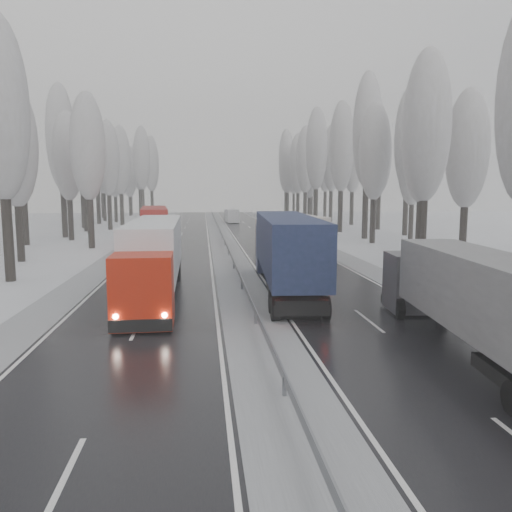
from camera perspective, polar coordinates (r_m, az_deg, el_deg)
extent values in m
plane|color=silver|center=(11.67, 6.71, -23.44)|extent=(260.00, 260.00, 0.00)
cube|color=black|center=(40.90, 4.64, -0.94)|extent=(7.50, 200.00, 0.03)
cube|color=black|center=(40.31, -10.20, -1.16)|extent=(7.50, 200.00, 0.03)
cube|color=#9EA2A6|center=(40.26, -2.72, -1.05)|extent=(3.00, 200.00, 0.04)
cube|color=#9EA2A6|center=(42.09, 11.28, -0.81)|extent=(2.40, 200.00, 0.04)
cube|color=#9EA2A6|center=(40.97, -17.12, -1.23)|extent=(2.40, 200.00, 0.04)
cube|color=slate|center=(40.18, -2.73, -0.23)|extent=(0.06, 200.00, 0.32)
cube|color=slate|center=(38.25, -2.55, -1.08)|extent=(0.12, 0.12, 0.60)
cube|color=slate|center=(70.02, -4.16, 2.80)|extent=(0.12, 0.12, 0.60)
cylinder|color=black|center=(40.56, 18.45, 2.60)|extent=(0.68, 0.68, 5.62)
ellipsoid|color=gray|center=(40.73, 18.93, 13.93)|extent=(3.60, 3.60, 11.48)
cylinder|color=black|center=(46.62, 22.58, 2.58)|extent=(0.64, 0.64, 4.94)
ellipsoid|color=gray|center=(46.62, 23.03, 11.25)|extent=(3.60, 3.60, 10.09)
cylinder|color=black|center=(49.36, 18.14, 3.25)|extent=(0.66, 0.66, 5.32)
ellipsoid|color=gray|center=(49.43, 18.50, 12.07)|extent=(3.60, 3.60, 10.88)
cylinder|color=black|center=(53.88, 18.59, 4.08)|extent=(0.72, 0.72, 6.31)
ellipsoid|color=gray|center=(54.16, 19.00, 13.64)|extent=(3.60, 3.60, 12.90)
cylinder|color=black|center=(58.72, 13.19, 4.06)|extent=(0.67, 0.67, 5.38)
ellipsoid|color=gray|center=(58.79, 13.42, 11.55)|extent=(3.60, 3.60, 10.98)
cylinder|color=black|center=(64.74, 17.29, 3.88)|extent=(0.62, 0.62, 4.59)
ellipsoid|color=gray|center=(64.70, 17.52, 9.68)|extent=(3.60, 3.60, 9.39)
cylinder|color=black|center=(64.09, 12.36, 5.06)|extent=(0.76, 0.76, 6.95)
ellipsoid|color=gray|center=(64.47, 12.62, 13.90)|extent=(3.60, 3.60, 14.19)
cylinder|color=black|center=(70.27, 16.71, 4.97)|extent=(0.74, 0.74, 6.59)
ellipsoid|color=gray|center=(70.54, 17.00, 12.63)|extent=(3.60, 3.60, 13.46)
cylinder|color=black|center=(73.80, 9.60, 5.20)|extent=(0.72, 0.72, 6.37)
ellipsoid|color=gray|center=(74.01, 9.76, 12.25)|extent=(3.60, 3.60, 13.01)
cylinder|color=black|center=(79.79, 13.79, 5.11)|extent=(0.70, 0.70, 5.97)
ellipsoid|color=gray|center=(79.93, 13.98, 11.23)|extent=(3.60, 3.60, 12.20)
cylinder|color=black|center=(83.84, 6.82, 5.61)|extent=(0.74, 0.74, 6.65)
ellipsoid|color=gray|center=(84.08, 6.92, 12.09)|extent=(3.60, 3.60, 13.59)
cylinder|color=black|center=(89.61, 10.87, 5.48)|extent=(0.71, 0.71, 6.14)
ellipsoid|color=gray|center=(89.75, 11.01, 11.08)|extent=(3.60, 3.60, 12.54)
cylinder|color=black|center=(93.42, 5.62, 5.63)|extent=(0.71, 0.71, 6.05)
ellipsoid|color=gray|center=(93.55, 5.69, 10.93)|extent=(3.60, 3.60, 12.37)
cylinder|color=black|center=(98.66, 8.53, 5.75)|extent=(0.72, 0.72, 6.30)
ellipsoid|color=gray|center=(98.81, 8.64, 10.97)|extent=(3.60, 3.60, 12.87)
cylinder|color=black|center=(100.80, 4.79, 5.72)|extent=(0.70, 0.70, 5.88)
ellipsoid|color=gray|center=(100.90, 4.85, 10.49)|extent=(3.60, 3.60, 12.00)
cylinder|color=black|center=(105.36, 6.06, 5.50)|extent=(0.64, 0.64, 4.86)
ellipsoid|color=gray|center=(105.35, 6.12, 9.28)|extent=(3.60, 3.60, 9.92)
cylinder|color=black|center=(107.63, 3.61, 5.87)|extent=(0.70, 0.70, 5.98)
ellipsoid|color=gray|center=(107.73, 3.65, 10.41)|extent=(3.60, 3.60, 12.21)
cylinder|color=black|center=(113.42, 7.88, 5.95)|extent=(0.71, 0.71, 6.19)
ellipsoid|color=gray|center=(113.54, 7.97, 10.41)|extent=(3.60, 3.60, 12.64)
cylinder|color=black|center=(117.54, 3.43, 6.22)|extent=(0.75, 0.75, 6.86)
ellipsoid|color=gray|center=(117.73, 3.47, 10.99)|extent=(3.60, 3.60, 14.01)
cylinder|color=black|center=(122.81, 6.35, 5.93)|extent=(0.68, 0.68, 5.55)
ellipsoid|color=gray|center=(122.86, 6.41, 9.63)|extent=(3.60, 3.60, 11.33)
cylinder|color=black|center=(128.25, 3.40, 6.15)|extent=(0.71, 0.71, 6.09)
ellipsoid|color=gray|center=(128.34, 3.43, 10.04)|extent=(3.60, 3.60, 12.45)
cylinder|color=black|center=(132.68, 4.32, 6.06)|extent=(0.67, 0.67, 5.49)
ellipsoid|color=gray|center=(132.72, 4.36, 9.44)|extent=(3.60, 3.60, 11.21)
cylinder|color=black|center=(36.77, -26.47, 1.91)|extent=(0.69, 0.69, 5.83)
ellipsoid|color=gray|center=(37.01, -27.25, 14.85)|extent=(3.60, 3.60, 11.92)
cylinder|color=black|center=(46.72, -25.38, 2.50)|extent=(0.65, 0.65, 5.03)
ellipsoid|color=gray|center=(46.74, -25.88, 11.30)|extent=(3.60, 3.60, 10.28)
cylinder|color=black|center=(54.83, -18.35, 3.68)|extent=(0.67, 0.67, 5.44)
ellipsoid|color=gray|center=(54.92, -18.69, 11.79)|extent=(3.60, 3.60, 11.11)
cylinder|color=black|center=(60.80, -24.87, 3.84)|extent=(0.69, 0.69, 5.72)
ellipsoid|color=gray|center=(60.92, -25.30, 11.53)|extent=(3.60, 3.60, 11.69)
cylinder|color=black|center=(64.56, -20.42, 4.02)|extent=(0.66, 0.66, 5.23)
ellipsoid|color=gray|center=(64.60, -20.72, 10.64)|extent=(3.60, 3.60, 10.68)
cylinder|color=black|center=(68.85, -21.07, 4.75)|extent=(0.74, 0.74, 6.60)
ellipsoid|color=gray|center=(69.13, -21.45, 12.58)|extent=(3.60, 3.60, 13.49)
cylinder|color=black|center=(73.90, -18.50, 4.45)|extent=(0.65, 0.65, 5.16)
ellipsoid|color=gray|center=(73.93, -18.74, 10.17)|extent=(3.60, 3.60, 10.54)
cylinder|color=black|center=(78.09, -18.88, 4.81)|extent=(0.69, 0.69, 5.79)
ellipsoid|color=gray|center=(78.20, -19.14, 10.88)|extent=(3.60, 3.60, 11.84)
cylinder|color=black|center=(80.21, -16.37, 4.92)|extent=(0.68, 0.68, 5.64)
ellipsoid|color=gray|center=(80.30, -16.59, 10.67)|extent=(3.60, 3.60, 11.53)
cylinder|color=black|center=(85.08, -19.13, 5.25)|extent=(0.73, 0.73, 6.56)
ellipsoid|color=gray|center=(85.30, -19.40, 11.54)|extent=(3.60, 3.60, 13.40)
cylinder|color=black|center=(90.09, -15.08, 5.26)|extent=(0.69, 0.69, 5.79)
ellipsoid|color=gray|center=(90.19, -15.26, 10.52)|extent=(3.60, 3.60, 11.84)
cylinder|color=black|center=(94.86, -17.56, 5.52)|extent=(0.74, 0.74, 6.65)
ellipsoid|color=gray|center=(95.07, -17.79, 11.25)|extent=(3.60, 3.60, 13.58)
cylinder|color=black|center=(99.74, -15.72, 5.23)|extent=(0.65, 0.65, 5.12)
ellipsoid|color=gray|center=(99.76, -15.87, 9.43)|extent=(3.60, 3.60, 10.46)
cylinder|color=black|center=(104.18, -16.93, 5.47)|extent=(0.69, 0.69, 5.84)
ellipsoid|color=gray|center=(104.27, -17.11, 10.05)|extent=(3.60, 3.60, 11.92)
cylinder|color=black|center=(109.86, -12.80, 5.91)|extent=(0.74, 0.74, 6.67)
ellipsoid|color=gray|center=(110.04, -12.95, 10.88)|extent=(3.60, 3.60, 13.63)
cylinder|color=black|center=(115.22, -17.10, 5.74)|extent=(0.72, 0.72, 6.31)
ellipsoid|color=gray|center=(115.35, -17.27, 10.22)|extent=(3.60, 3.60, 12.88)
cylinder|color=black|center=(119.09, -11.78, 5.95)|extent=(0.72, 0.72, 6.29)
ellipsoid|color=gray|center=(119.21, -11.90, 10.27)|extent=(3.60, 3.60, 12.84)
cylinder|color=black|center=(123.75, -14.19, 5.60)|extent=(0.64, 0.64, 4.86)
ellipsoid|color=gray|center=(123.74, -14.29, 8.82)|extent=(3.60, 3.60, 9.92)
cylinder|color=black|center=(126.02, -13.09, 6.07)|extent=(0.74, 0.74, 6.63)
ellipsoid|color=gray|center=(126.17, -13.21, 10.37)|extent=(3.60, 3.60, 13.54)
cylinder|color=black|center=(130.35, -14.08, 5.90)|extent=(0.69, 0.69, 5.79)
ellipsoid|color=gray|center=(130.42, -14.20, 9.53)|extent=(3.60, 3.60, 11.82)
cube|color=#47474C|center=(25.31, 17.78, -3.00)|extent=(2.54, 2.62, 2.80)
cube|color=black|center=(26.30, 17.03, -1.15)|extent=(2.14, 0.28, 0.93)
cube|color=black|center=(26.70, 16.82, -4.88)|extent=(2.33, 0.35, 0.47)
cube|color=#5F5F61|center=(18.53, 25.11, -4.03)|extent=(3.44, 12.28, 2.61)
cylinder|color=black|center=(24.53, 16.07, -5.78)|extent=(0.41, 0.99, 0.97)
cylinder|color=black|center=(25.17, 20.35, -5.62)|extent=(0.41, 0.99, 0.97)
sphere|color=white|center=(26.39, 15.00, -4.13)|extent=(0.21, 0.21, 0.21)
sphere|color=white|center=(26.93, 18.63, -4.04)|extent=(0.21, 0.21, 0.21)
cube|color=#1A2142|center=(37.29, 2.14, 1.07)|extent=(2.93, 3.04, 3.32)
cube|color=black|center=(38.58, 1.97, 2.44)|extent=(2.55, 0.26, 1.11)
cube|color=black|center=(38.93, 1.94, -0.63)|extent=(2.77, 0.33, 0.55)
cube|color=#131D34|center=(28.62, 3.58, 1.45)|extent=(3.68, 14.53, 3.10)
cube|color=black|center=(21.94, 5.57, -6.74)|extent=(2.55, 0.28, 0.50)
cube|color=black|center=(25.04, 4.52, -4.43)|extent=(2.79, 6.22, 0.50)
cube|color=black|center=(22.58, 5.35, -6.91)|extent=(2.54, 0.22, 0.66)
cylinder|color=black|center=(36.49, 0.42, -1.05)|extent=(0.46, 1.17, 1.15)
cylinder|color=black|center=(36.69, 4.05, -1.02)|extent=(0.46, 1.17, 1.15)
cylinder|color=black|center=(24.55, 1.94, -5.26)|extent=(0.46, 1.17, 1.15)
cylinder|color=black|center=(24.84, 7.31, -5.16)|extent=(0.46, 1.17, 1.15)
cylinder|color=black|center=(23.15, 2.22, -6.04)|extent=(0.46, 1.17, 1.15)
cylinder|color=black|center=(23.46, 7.92, -5.93)|extent=(0.46, 1.17, 1.15)
sphere|color=#FF0C05|center=(21.54, 2.85, -4.57)|extent=(0.22, 0.22, 0.22)
sphere|color=#FF0C05|center=(21.84, 8.37, -4.47)|extent=(0.22, 0.22, 0.22)
sphere|color=white|center=(38.84, 0.40, 0.01)|extent=(0.24, 0.24, 0.24)
sphere|color=white|center=(39.00, 3.48, 0.03)|extent=(0.24, 0.24, 0.24)
cube|color=beige|center=(51.97, 1.57, 2.61)|extent=(2.70, 2.78, 2.86)
cube|color=black|center=(53.07, 1.24, 3.43)|extent=(2.19, 0.39, 0.95)
cube|color=black|center=(53.32, 1.20, 1.50)|extent=(2.38, 0.46, 0.48)
cube|color=#BDB5A9|center=(44.77, 4.09, 3.09)|extent=(4.06, 12.63, 2.67)
cube|color=black|center=(39.12, 6.86, -0.60)|extent=(2.19, 0.41, 0.43)
cube|color=black|center=(41.71, 5.51, 0.19)|extent=(2.78, 5.48, 0.43)
cube|color=black|center=(39.63, 6.59, -0.77)|extent=(2.18, 0.35, 0.57)
cylinder|color=black|center=(51.08, 0.71, 1.31)|extent=(0.46, 1.03, 0.99)
cylinder|color=black|center=(51.61, 2.87, 1.36)|extent=(0.46, 1.03, 0.99)
cylinder|color=black|center=(41.07, 4.36, -0.22)|extent=(0.46, 1.03, 0.99)
cylinder|color=black|center=(41.73, 6.98, -0.14)|extent=(0.46, 1.03, 0.99)
cylinder|color=black|center=(39.90, 4.91, -0.46)|extent=(0.46, 1.03, 0.99)
cylinder|color=black|center=(40.58, 7.59, -0.36)|extent=(0.46, 1.03, 0.99)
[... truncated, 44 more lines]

